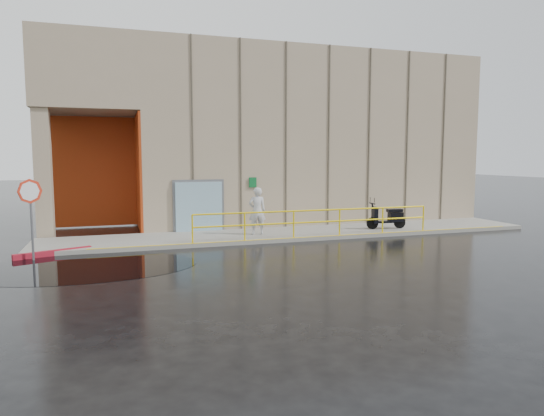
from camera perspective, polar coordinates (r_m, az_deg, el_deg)
The scene contains 9 objects.
ground at distance 14.40m, azimuth -5.39°, elevation -6.71°, with size 120.00×120.00×0.00m, color black.
sidewalk at distance 19.78m, azimuth 3.08°, elevation -2.98°, with size 20.00×3.00×0.15m, color gray.
building at distance 26.03m, azimuth 0.21°, elevation 8.31°, with size 20.00×10.17×8.00m.
guardrail at distance 18.55m, azimuth 5.32°, elevation -1.71°, with size 9.56×0.06×1.03m.
person at distance 18.86m, azimuth -1.76°, elevation -0.35°, with size 0.67×0.44×1.85m, color silver.
scooter at distance 20.93m, azimuth 13.37°, elevation -0.31°, with size 1.76×0.73×1.33m.
stop_sign at distance 16.43m, azimuth -26.55°, elevation 0.74°, with size 0.65×0.45×2.51m.
red_curb at distance 17.18m, azimuth -24.33°, elevation -4.84°, with size 2.40×0.18×0.18m, color maroon.
puddle at distance 15.06m, azimuth -21.45°, elevation -6.53°, with size 6.55×4.03×0.01m, color black.
Camera 1 is at (-3.06, -13.71, 3.17)m, focal length 32.00 mm.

